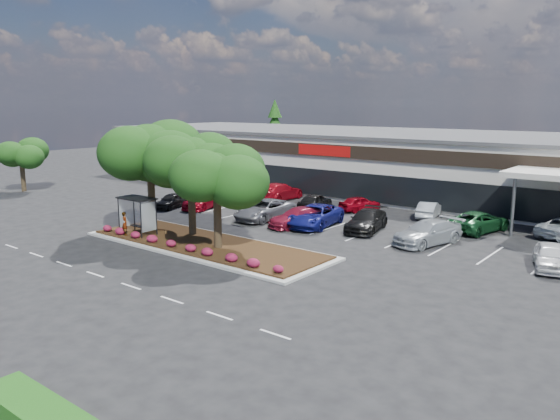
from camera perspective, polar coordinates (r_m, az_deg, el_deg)
The scene contains 26 objects.
ground at distance 32.46m, azimuth -10.46°, elevation -5.75°, with size 160.00×160.00×0.00m, color black.
retail_store at distance 59.39m, azimuth 14.93°, elevation 4.79°, with size 80.40×25.20×6.25m.
landscape_island at distance 36.44m, azimuth -7.81°, elevation -3.59°, with size 18.00×6.00×0.26m.
lane_markings at distance 39.89m, azimuth 0.72°, elevation -2.37°, with size 33.12×20.06×0.01m.
shrub_row at distance 34.97m, azimuth -10.31°, elevation -3.65°, with size 17.00×0.80×0.50m, color maroon, non-canonical shape.
bus_shelter at distance 39.42m, azimuth -14.56°, elevation 0.52°, with size 2.75×1.55×2.59m.
island_tree_west at distance 40.45m, azimuth -13.37°, elevation 3.56°, with size 7.20×7.20×7.89m, color black, non-canonical shape.
island_tree_mid at distance 38.29m, azimuth -9.27°, elevation 2.87°, with size 6.60×6.60×7.32m, color black, non-canonical shape.
island_tree_east at distance 34.47m, azimuth -6.59°, elevation 1.35°, with size 5.80×5.80×6.50m, color black, non-canonical shape.
tree_west_far at distance 64.46m, azimuth -25.36°, elevation 4.26°, with size 4.80×4.80×5.61m, color black, non-canonical shape.
conifer_north_west at distance 85.33m, azimuth -0.54°, elevation 8.22°, with size 4.40×4.40×10.00m, color black.
person_waiting at distance 39.42m, azimuth -15.90°, elevation -1.37°, with size 0.60×0.39×1.65m, color #594C47.
car_0 at distance 50.10m, azimuth -11.26°, elevation 0.97°, with size 1.59×3.94×1.34m, color black.
car_1 at distance 49.52m, azimuth -7.95°, elevation 1.04°, with size 2.08×5.11×1.48m, color maroon.
car_2 at distance 44.28m, azimuth -1.60°, elevation 0.04°, with size 2.67×5.80×1.61m, color slate.
car_3 at distance 41.72m, azimuth 1.98°, elevation -0.75°, with size 2.06×5.06×1.47m, color maroon.
car_4 at distance 41.87m, azimuth 3.69°, elevation -0.61°, with size 2.71×5.87×1.63m, color navy.
car_5 at distance 40.83m, azimuth 9.03°, elevation -1.11°, with size 2.14×5.26×1.53m, color black.
car_6 at distance 37.83m, azimuth 15.17°, elevation -2.29°, with size 2.23×5.47×1.59m, color #A0A6AB.
car_8 at distance 34.74m, azimuth 26.43°, elevation -4.36°, with size 1.74×4.33×1.47m, color white.
car_9 at distance 53.07m, azimuth -0.09°, elevation 1.94°, with size 2.39×5.87×1.70m, color #9D0B17.
car_10 at distance 53.06m, azimuth -3.47°, elevation 1.81°, with size 2.10×5.16×1.50m, color #1A1754.
car_11 at distance 48.21m, azimuth 3.68°, elevation 0.87°, with size 1.78×4.42×1.51m, color black.
car_12 at distance 48.27m, azimuth 8.35°, elevation 0.68°, with size 1.56×3.89×1.32m, color maroon.
car_14 at distance 46.58m, azimuth 15.28°, elevation 0.03°, with size 1.43×4.09×1.35m, color #A4AAB0.
car_15 at distance 42.68m, azimuth 20.06°, elevation -1.14°, with size 2.50×5.43×1.51m, color #134320.
Camera 1 is at (23.56, -20.29, 9.32)m, focal length 35.00 mm.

